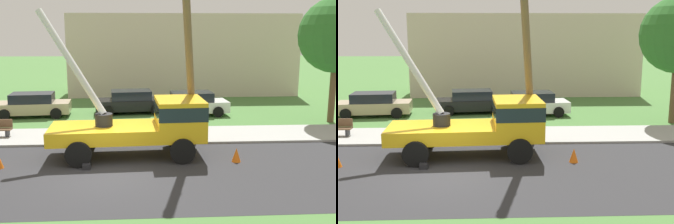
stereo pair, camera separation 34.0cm
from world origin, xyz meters
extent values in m
plane|color=#477538|center=(0.00, 12.00, 0.00)|extent=(120.00, 120.00, 0.00)
cube|color=#2B2B2D|center=(0.00, 0.00, 0.00)|extent=(80.00, 7.36, 0.01)
cube|color=#9E9E99|center=(0.00, 5.24, 0.05)|extent=(80.00, 3.12, 0.10)
cube|color=gold|center=(-0.37, 2.03, 1.02)|extent=(4.42, 2.62, 0.55)
cube|color=gold|center=(2.72, 2.19, 1.55)|extent=(2.02, 2.50, 1.60)
cube|color=#19232D|center=(2.72, 2.19, 1.90)|extent=(2.04, 2.52, 0.56)
cylinder|color=black|center=(-0.35, 2.03, 1.55)|extent=(0.70, 0.70, 0.50)
cylinder|color=silver|center=(-1.66, 2.62, 3.85)|extent=(2.94, 1.52, 4.26)
cube|color=black|center=(-0.89, 0.55, 0.10)|extent=(0.32, 0.32, 0.20)
cube|color=black|center=(-1.05, 3.45, 0.10)|extent=(0.32, 0.32, 0.20)
cylinder|color=black|center=(2.75, 0.99, 0.50)|extent=(1.00, 0.30, 1.00)
cylinder|color=black|center=(2.62, 3.39, 0.50)|extent=(1.00, 0.30, 1.00)
cylinder|color=black|center=(-1.22, 0.78, 0.50)|extent=(1.00, 0.30, 1.00)
cylinder|color=black|center=(-1.34, 3.18, 0.50)|extent=(1.00, 0.30, 1.00)
cylinder|color=brown|center=(3.17, 3.01, 4.32)|extent=(1.21, 2.78, 8.73)
cone|color=orange|center=(4.87, 1.06, 0.28)|extent=(0.36, 0.36, 0.56)
cube|color=tan|center=(-5.42, 10.42, 0.55)|extent=(4.53, 2.15, 0.65)
cube|color=black|center=(-5.42, 10.42, 1.15)|extent=(2.59, 1.85, 0.55)
cylinder|color=black|center=(-3.90, 9.64, 0.32)|extent=(0.64, 0.22, 0.64)
cylinder|color=black|center=(-4.05, 11.43, 0.32)|extent=(0.64, 0.22, 0.64)
cylinder|color=black|center=(-6.80, 9.40, 0.32)|extent=(0.64, 0.22, 0.64)
cylinder|color=black|center=(-6.94, 11.20, 0.32)|extent=(0.64, 0.22, 0.64)
cube|color=black|center=(0.48, 11.18, 0.55)|extent=(4.55, 2.20, 0.65)
cube|color=black|center=(0.48, 11.18, 1.15)|extent=(2.61, 1.88, 0.55)
cylinder|color=black|center=(2.01, 10.42, 0.32)|extent=(0.64, 0.22, 0.64)
cylinder|color=black|center=(1.84, 12.21, 0.32)|extent=(0.64, 0.22, 0.64)
cylinder|color=black|center=(-0.89, 10.15, 0.32)|extent=(0.64, 0.22, 0.64)
cylinder|color=black|center=(-1.05, 11.94, 0.32)|extent=(0.64, 0.22, 0.64)
cube|color=silver|center=(4.19, 10.29, 0.55)|extent=(4.53, 2.13, 0.65)
cube|color=black|center=(4.19, 10.29, 1.15)|extent=(2.58, 1.84, 0.55)
cylinder|color=black|center=(5.71, 9.50, 0.32)|extent=(0.64, 0.22, 0.64)
cylinder|color=black|center=(5.57, 11.30, 0.32)|extent=(0.64, 0.22, 0.64)
cylinder|color=black|center=(2.81, 9.28, 0.32)|extent=(0.64, 0.22, 0.64)
cylinder|color=black|center=(2.67, 11.08, 0.32)|extent=(0.64, 0.22, 0.64)
cube|color=#333338|center=(-5.28, 5.24, 0.23)|extent=(0.10, 0.40, 0.45)
cylinder|color=brown|center=(11.84, 7.84, 2.27)|extent=(0.36, 0.36, 4.54)
cube|color=beige|center=(4.48, 20.01, 3.20)|extent=(18.00, 6.00, 6.40)
camera|label=1|loc=(1.26, -14.00, 5.04)|focal=43.26mm
camera|label=2|loc=(1.60, -14.02, 5.04)|focal=43.26mm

